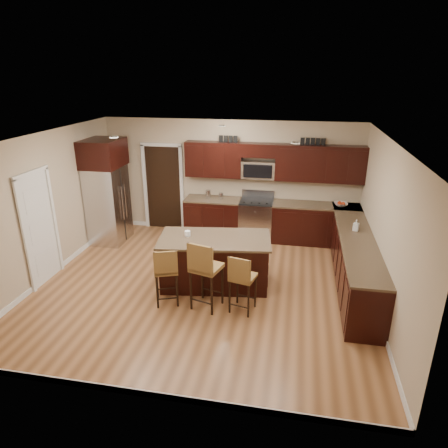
% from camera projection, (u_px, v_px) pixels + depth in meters
% --- Properties ---
extents(floor, '(6.00, 6.00, 0.00)m').
position_uv_depth(floor, '(204.00, 286.00, 7.36)').
color(floor, '#9E683E').
rests_on(floor, ground).
extents(ceiling, '(6.00, 6.00, 0.00)m').
position_uv_depth(ceiling, '(201.00, 139.00, 6.40)').
color(ceiling, silver).
rests_on(ceiling, wall_back).
extents(wall_back, '(6.00, 0.00, 6.00)m').
position_uv_depth(wall_back, '(230.00, 178.00, 9.40)').
color(wall_back, tan).
rests_on(wall_back, floor).
extents(wall_left, '(0.00, 5.50, 5.50)m').
position_uv_depth(wall_left, '(45.00, 207.00, 7.40)').
color(wall_left, tan).
rests_on(wall_left, floor).
extents(wall_right, '(0.00, 5.50, 5.50)m').
position_uv_depth(wall_right, '(385.00, 230.00, 6.36)').
color(wall_right, tan).
rests_on(wall_right, floor).
extents(base_cabinets, '(4.02, 3.96, 0.92)m').
position_uv_depth(base_cabinets, '(310.00, 240.00, 8.20)').
color(base_cabinets, black).
rests_on(base_cabinets, floor).
extents(upper_cabinets, '(4.00, 0.33, 0.80)m').
position_uv_depth(upper_cabinets, '(275.00, 161.00, 8.89)').
color(upper_cabinets, black).
rests_on(upper_cabinets, wall_back).
extents(range, '(0.76, 0.64, 1.11)m').
position_uv_depth(range, '(256.00, 219.00, 9.33)').
color(range, silver).
rests_on(range, floor).
extents(microwave, '(0.76, 0.31, 0.40)m').
position_uv_depth(microwave, '(258.00, 170.00, 9.05)').
color(microwave, silver).
rests_on(microwave, upper_cabinets).
extents(doorway, '(0.85, 0.03, 2.06)m').
position_uv_depth(doorway, '(164.00, 188.00, 9.79)').
color(doorway, black).
rests_on(doorway, floor).
extents(pantry_door, '(0.03, 0.80, 2.04)m').
position_uv_depth(pantry_door, '(39.00, 230.00, 7.24)').
color(pantry_door, white).
rests_on(pantry_door, floor).
extents(letter_decor, '(2.20, 0.03, 0.15)m').
position_uv_depth(letter_decor, '(269.00, 140.00, 8.76)').
color(letter_decor, black).
rests_on(letter_decor, upper_cabinets).
extents(island, '(2.11, 1.31, 0.92)m').
position_uv_depth(island, '(215.00, 263.00, 7.31)').
color(island, black).
rests_on(island, floor).
extents(stool_left, '(0.49, 0.49, 1.03)m').
position_uv_depth(stool_left, '(166.00, 270.00, 6.58)').
color(stool_left, olive).
rests_on(stool_left, floor).
extents(stool_mid, '(0.55, 0.55, 1.21)m').
position_uv_depth(stool_mid, '(204.00, 268.00, 6.42)').
color(stool_mid, olive).
rests_on(stool_mid, floor).
extents(stool_right, '(0.46, 0.46, 1.02)m').
position_uv_depth(stool_right, '(242.00, 278.00, 6.36)').
color(stool_right, olive).
rests_on(stool_right, floor).
extents(refrigerator, '(0.79, 0.94, 2.35)m').
position_uv_depth(refrigerator, '(107.00, 191.00, 8.94)').
color(refrigerator, silver).
rests_on(refrigerator, floor).
extents(floor_mat, '(0.91, 0.62, 0.01)m').
position_uv_depth(floor_mat, '(219.00, 246.00, 9.06)').
color(floor_mat, brown).
rests_on(floor_mat, floor).
extents(fruit_bowl, '(0.33, 0.33, 0.07)m').
position_uv_depth(fruit_bowl, '(341.00, 204.00, 8.83)').
color(fruit_bowl, silver).
rests_on(fruit_bowl, base_cabinets).
extents(soap_bottle, '(0.12, 0.12, 0.21)m').
position_uv_depth(soap_bottle, '(356.00, 225.00, 7.44)').
color(soap_bottle, '#B2B2B2').
rests_on(soap_bottle, base_cabinets).
extents(canister_tall, '(0.12, 0.12, 0.20)m').
position_uv_depth(canister_tall, '(208.00, 194.00, 9.33)').
color(canister_tall, silver).
rests_on(canister_tall, base_cabinets).
extents(canister_short, '(0.11, 0.11, 0.15)m').
position_uv_depth(canister_short, '(221.00, 196.00, 9.28)').
color(canister_short, silver).
rests_on(canister_short, base_cabinets).
extents(island_jar, '(0.10, 0.10, 0.10)m').
position_uv_depth(island_jar, '(188.00, 233.00, 7.21)').
color(island_jar, white).
rests_on(island_jar, island).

